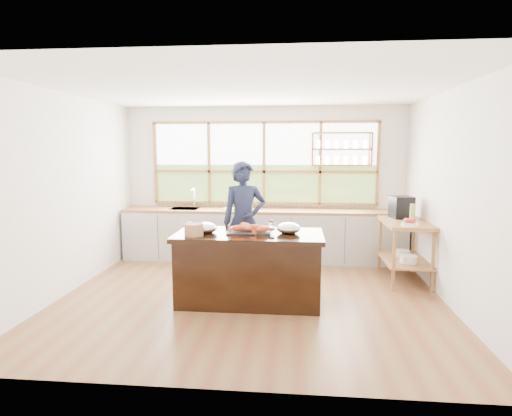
# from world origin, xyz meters

# --- Properties ---
(ground_plane) EXTENTS (5.00, 5.00, 0.00)m
(ground_plane) POSITION_xyz_m (0.00, 0.00, 0.00)
(ground_plane) COLOR brown
(room_shell) EXTENTS (5.02, 4.52, 2.71)m
(room_shell) POSITION_xyz_m (0.02, 0.51, 1.75)
(room_shell) COLOR white
(room_shell) RESTS_ON ground_plane
(back_counter) EXTENTS (4.90, 0.63, 0.90)m
(back_counter) POSITION_xyz_m (-0.02, 1.94, 0.45)
(back_counter) COLOR beige
(back_counter) RESTS_ON ground_plane
(right_shelf_unit) EXTENTS (0.62, 1.10, 0.90)m
(right_shelf_unit) POSITION_xyz_m (2.19, 0.89, 0.60)
(right_shelf_unit) COLOR #956236
(right_shelf_unit) RESTS_ON ground_plane
(island) EXTENTS (1.85, 0.90, 0.90)m
(island) POSITION_xyz_m (0.00, -0.20, 0.45)
(island) COLOR black
(island) RESTS_ON ground_plane
(cook) EXTENTS (0.74, 0.60, 1.78)m
(cook) POSITION_xyz_m (-0.18, 0.74, 0.89)
(cook) COLOR #191E37
(cook) RESTS_ON ground_plane
(potted_plant) EXTENTS (0.16, 0.12, 0.27)m
(potted_plant) POSITION_xyz_m (-0.42, 2.00, 1.04)
(potted_plant) COLOR slate
(potted_plant) RESTS_ON back_counter
(cutting_board) EXTENTS (0.43, 0.34, 0.01)m
(cutting_board) POSITION_xyz_m (-0.50, 1.94, 0.91)
(cutting_board) COLOR green
(cutting_board) RESTS_ON back_counter
(espresso_machine) EXTENTS (0.35, 0.36, 0.34)m
(espresso_machine) POSITION_xyz_m (2.19, 1.20, 1.07)
(espresso_machine) COLOR black
(espresso_machine) RESTS_ON right_shelf_unit
(wine_bottle) EXTENTS (0.07, 0.07, 0.28)m
(wine_bottle) POSITION_xyz_m (2.24, 0.77, 1.04)
(wine_bottle) COLOR #93AF4C
(wine_bottle) RESTS_ON right_shelf_unit
(fruit_bowl) EXTENTS (0.22, 0.22, 0.11)m
(fruit_bowl) POSITION_xyz_m (2.14, 0.50, 0.95)
(fruit_bowl) COLOR white
(fruit_bowl) RESTS_ON right_shelf_unit
(slate_board) EXTENTS (0.57, 0.43, 0.02)m
(slate_board) POSITION_xyz_m (-0.00, -0.15, 0.91)
(slate_board) COLOR black
(slate_board) RESTS_ON island
(lobster_pile) EXTENTS (0.52, 0.44, 0.08)m
(lobster_pile) POSITION_xyz_m (0.02, -0.15, 0.96)
(lobster_pile) COLOR orange
(lobster_pile) RESTS_ON slate_board
(mixing_bowl_left) EXTENTS (0.29, 0.29, 0.14)m
(mixing_bowl_left) POSITION_xyz_m (-0.55, -0.23, 0.96)
(mixing_bowl_left) COLOR silver
(mixing_bowl_left) RESTS_ON island
(mixing_bowl_right) EXTENTS (0.30, 0.30, 0.15)m
(mixing_bowl_right) POSITION_xyz_m (0.49, -0.16, 0.96)
(mixing_bowl_right) COLOR silver
(mixing_bowl_right) RESTS_ON island
(wine_glass) EXTENTS (0.08, 0.08, 0.22)m
(wine_glass) POSITION_xyz_m (0.30, -0.50, 1.06)
(wine_glass) COLOR white
(wine_glass) RESTS_ON island
(wicker_basket) EXTENTS (0.23, 0.23, 0.15)m
(wicker_basket) POSITION_xyz_m (-0.66, -0.42, 0.97)
(wicker_basket) COLOR #B47447
(wicker_basket) RESTS_ON island
(parchment_roll) EXTENTS (0.13, 0.31, 0.08)m
(parchment_roll) POSITION_xyz_m (-0.83, -0.01, 0.94)
(parchment_roll) COLOR white
(parchment_roll) RESTS_ON island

